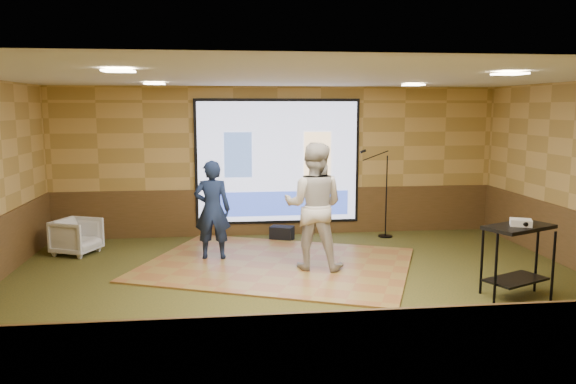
{
  "coord_description": "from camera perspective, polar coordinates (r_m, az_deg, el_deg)",
  "views": [
    {
      "loc": [
        -1.13,
        -7.76,
        2.59
      ],
      "look_at": [
        -0.12,
        0.69,
        1.3
      ],
      "focal_mm": 35.0,
      "sensor_mm": 36.0,
      "label": 1
    }
  ],
  "objects": [
    {
      "name": "player_right",
      "position": [
        8.9,
        2.63,
        -1.43
      ],
      "size": [
        1.17,
        1.03,
        2.01
      ],
      "primitive_type": "imported",
      "rotation": [
        0.0,
        0.0,
        2.82
      ],
      "color": "beige",
      "rests_on": "dance_floor"
    },
    {
      "name": "ground",
      "position": [
        8.26,
        1.43,
        -9.66
      ],
      "size": [
        9.0,
        9.0,
        0.0
      ],
      "primitive_type": "plane",
      "color": "#2F3618",
      "rests_on": "ground"
    },
    {
      "name": "duffel_bag",
      "position": [
        11.05,
        -0.62,
        -4.21
      ],
      "size": [
        0.52,
        0.44,
        0.27
      ],
      "primitive_type": "cube",
      "rotation": [
        0.0,
        0.0,
        -0.39
      ],
      "color": "black",
      "rests_on": "ground"
    },
    {
      "name": "downlight_nw",
      "position": [
        9.63,
        -13.41,
        10.65
      ],
      "size": [
        0.32,
        0.32,
        0.02
      ],
      "primitive_type": "cube",
      "color": "#FFE7BF",
      "rests_on": "room_shell"
    },
    {
      "name": "room_shell",
      "position": [
        7.86,
        1.49,
        5.01
      ],
      "size": [
        9.04,
        7.04,
        3.02
      ],
      "color": "tan",
      "rests_on": "ground"
    },
    {
      "name": "downlight_se",
      "position": [
        7.1,
        21.6,
        11.11
      ],
      "size": [
        0.32,
        0.32,
        0.02
      ],
      "primitive_type": "cube",
      "color": "#FFE7BF",
      "rests_on": "room_shell"
    },
    {
      "name": "player_left",
      "position": [
        9.58,
        -7.7,
        -1.79
      ],
      "size": [
        0.65,
        0.45,
        1.68
      ],
      "primitive_type": "imported",
      "rotation": [
        0.0,
        0.0,
        3.06
      ],
      "color": "#152244",
      "rests_on": "dance_floor"
    },
    {
      "name": "av_table",
      "position": [
        8.26,
        22.32,
        -5.15
      ],
      "size": [
        0.96,
        0.51,
        1.01
      ],
      "rotation": [
        0.0,
        0.0,
        0.43
      ],
      "color": "black",
      "rests_on": "ground"
    },
    {
      "name": "projector_screen",
      "position": [
        11.31,
        -1.03,
        2.96
      ],
      "size": [
        3.32,
        0.06,
        2.52
      ],
      "color": "black",
      "rests_on": "room_shell"
    },
    {
      "name": "wainscot_back",
      "position": [
        11.49,
        -1.04,
        -1.99
      ],
      "size": [
        9.0,
        0.04,
        0.95
      ],
      "primitive_type": "cube",
      "color": "#483418",
      "rests_on": "ground"
    },
    {
      "name": "wainscot_front",
      "position": [
        4.9,
        7.53,
        -16.99
      ],
      "size": [
        9.0,
        0.04,
        0.95
      ],
      "primitive_type": "cube",
      "color": "#483418",
      "rests_on": "ground"
    },
    {
      "name": "downlight_ne",
      "position": [
        10.13,
        12.62,
        10.57
      ],
      "size": [
        0.32,
        0.32,
        0.02
      ],
      "primitive_type": "cube",
      "color": "#FFE7BF",
      "rests_on": "room_shell"
    },
    {
      "name": "banquet_chair",
      "position": [
        10.66,
        -20.67,
        -4.25
      ],
      "size": [
        0.92,
        0.91,
        0.64
      ],
      "primitive_type": "imported",
      "rotation": [
        0.0,
        0.0,
        1.15
      ],
      "color": "gray",
      "rests_on": "ground"
    },
    {
      "name": "dance_floor",
      "position": [
        9.37,
        -1.1,
        -7.34
      ],
      "size": [
        5.14,
        4.59,
        0.03
      ],
      "primitive_type": "cube",
      "rotation": [
        0.0,
        0.0,
        -0.39
      ],
      "color": "olive",
      "rests_on": "ground"
    },
    {
      "name": "downlight_sw",
      "position": [
        6.36,
        -16.84,
        11.7
      ],
      "size": [
        0.32,
        0.32,
        0.02
      ],
      "primitive_type": "cube",
      "color": "#FFE7BF",
      "rests_on": "room_shell"
    },
    {
      "name": "projector",
      "position": [
        8.17,
        22.57,
        -2.87
      ],
      "size": [
        0.34,
        0.32,
        0.09
      ],
      "primitive_type": "cube",
      "rotation": [
        0.0,
        0.0,
        -0.43
      ],
      "color": "silver",
      "rests_on": "av_table"
    },
    {
      "name": "mic_stand",
      "position": [
        11.42,
        9.64,
        -2.09
      ],
      "size": [
        0.7,
        0.28,
        1.77
      ],
      "rotation": [
        0.0,
        0.0,
        -0.01
      ],
      "color": "black",
      "rests_on": "ground"
    }
  ]
}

